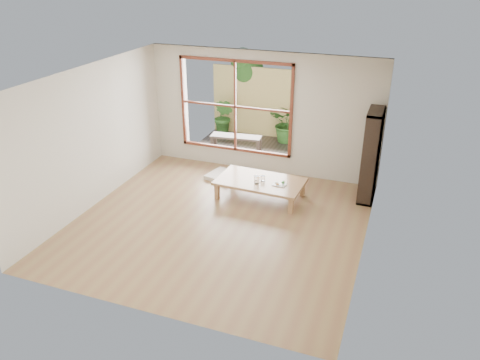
# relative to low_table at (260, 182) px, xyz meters

# --- Properties ---
(ground) EXTENTS (5.00, 5.00, 0.00)m
(ground) POSITION_rel_low_table_xyz_m (-0.38, -1.18, -0.32)
(ground) COLOR #9A7B4D
(ground) RESTS_ON ground
(low_table) EXTENTS (1.71, 1.02, 0.37)m
(low_table) POSITION_rel_low_table_xyz_m (0.00, 0.00, 0.00)
(low_table) COLOR tan
(low_table) RESTS_ON ground
(floor_cushion) EXTENTS (0.72, 0.72, 0.09)m
(floor_cushion) POSITION_rel_low_table_xyz_m (-1.02, 0.58, -0.28)
(floor_cushion) COLOR beige
(floor_cushion) RESTS_ON ground
(bookshelf) EXTENTS (0.28, 0.80, 1.77)m
(bookshelf) POSITION_rel_low_table_xyz_m (1.96, 0.72, 0.56)
(bookshelf) COLOR black
(bookshelf) RESTS_ON ground
(glass_tall) EXTENTS (0.09, 0.09, 0.16)m
(glass_tall) POSITION_rel_low_table_xyz_m (-0.03, -0.16, 0.12)
(glass_tall) COLOR silver
(glass_tall) RESTS_ON low_table
(glass_mid) EXTENTS (0.08, 0.08, 0.11)m
(glass_mid) POSITION_rel_low_table_xyz_m (0.05, -0.01, 0.10)
(glass_mid) COLOR silver
(glass_mid) RESTS_ON low_table
(glass_short) EXTENTS (0.07, 0.07, 0.09)m
(glass_short) POSITION_rel_low_table_xyz_m (0.04, 0.04, 0.09)
(glass_short) COLOR silver
(glass_short) RESTS_ON low_table
(glass_small) EXTENTS (0.07, 0.07, 0.09)m
(glass_small) POSITION_rel_low_table_xyz_m (-0.05, -0.01, 0.09)
(glass_small) COLOR silver
(glass_small) RESTS_ON low_table
(food_tray) EXTENTS (0.27, 0.20, 0.08)m
(food_tray) POSITION_rel_low_table_xyz_m (0.42, -0.07, 0.06)
(food_tray) COLOR white
(food_tray) RESTS_ON low_table
(deck) EXTENTS (2.80, 2.00, 0.05)m
(deck) POSITION_rel_low_table_xyz_m (-0.98, 2.38, -0.32)
(deck) COLOR #332B25
(deck) RESTS_ON ground
(garden_bench) EXTENTS (1.24, 0.48, 0.38)m
(garden_bench) POSITION_rel_low_table_xyz_m (-1.28, 2.09, 0.03)
(garden_bench) COLOR black
(garden_bench) RESTS_ON deck
(bamboo_fence) EXTENTS (2.80, 0.06, 1.80)m
(bamboo_fence) POSITION_rel_low_table_xyz_m (-0.98, 3.38, 0.58)
(bamboo_fence) COLOR #D6BB6D
(bamboo_fence) RESTS_ON ground
(shrub_right) EXTENTS (1.01, 0.92, 0.99)m
(shrub_right) POSITION_rel_low_table_xyz_m (-0.26, 3.11, 0.20)
(shrub_right) COLOR #2E5E22
(shrub_right) RESTS_ON deck
(shrub_left) EXTENTS (0.65, 0.59, 0.97)m
(shrub_left) POSITION_rel_low_table_xyz_m (-1.99, 3.06, 0.19)
(shrub_left) COLOR #2E5E22
(shrub_left) RESTS_ON deck
(garden_tree) EXTENTS (1.04, 0.85, 2.22)m
(garden_tree) POSITION_rel_low_table_xyz_m (-1.65, 3.68, 1.30)
(garden_tree) COLOR #4C3D2D
(garden_tree) RESTS_ON ground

